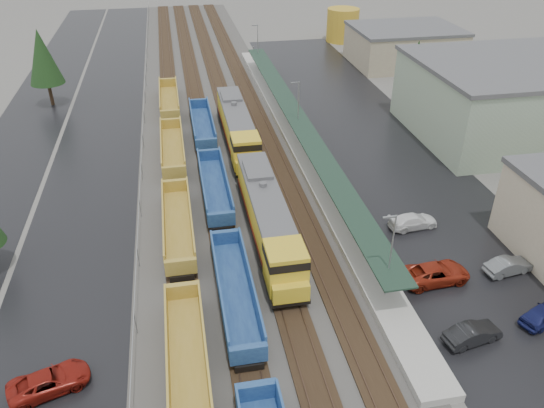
{
  "coord_description": "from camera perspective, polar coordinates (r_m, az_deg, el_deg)",
  "views": [
    {
      "loc": [
        -5.11,
        -9.44,
        28.17
      ],
      "look_at": [
        2.96,
        32.85,
        2.0
      ],
      "focal_mm": 35.0,
      "sensor_mm": 36.0,
      "label": 1
    }
  ],
  "objects": [
    {
      "name": "ballast_strip",
      "position": [
        75.1,
        -6.19,
        9.11
      ],
      "size": [
        20.0,
        160.0,
        0.08
      ],
      "primitive_type": "cube",
      "color": "#302D2B",
      "rests_on": "ground"
    },
    {
      "name": "trackbed",
      "position": [
        75.05,
        -6.19,
        9.19
      ],
      "size": [
        14.6,
        160.0,
        0.22
      ],
      "color": "black",
      "rests_on": "ground"
    },
    {
      "name": "west_parking_lot",
      "position": [
        75.59,
        -17.67,
        7.91
      ],
      "size": [
        10.0,
        160.0,
        0.02
      ],
      "primitive_type": "cube",
      "color": "black",
      "rests_on": "ground"
    },
    {
      "name": "west_road",
      "position": [
        77.53,
        -25.02,
        6.99
      ],
      "size": [
        9.0,
        160.0,
        0.02
      ],
      "primitive_type": "cube",
      "color": "black",
      "rests_on": "ground"
    },
    {
      "name": "east_commuter_lot",
      "position": [
        70.06,
        10.4,
        7.06
      ],
      "size": [
        16.0,
        100.0,
        0.02
      ],
      "primitive_type": "cube",
      "color": "black",
      "rests_on": "ground"
    },
    {
      "name": "station_platform",
      "position": [
        67.09,
        2.77,
        7.11
      ],
      "size": [
        3.0,
        80.0,
        8.0
      ],
      "color": "#9E9B93",
      "rests_on": "ground"
    },
    {
      "name": "chainlink_fence",
      "position": [
        73.03,
        -13.66,
        9.07
      ],
      "size": [
        0.08,
        160.04,
        2.02
      ],
      "color": "gray",
      "rests_on": "ground"
    },
    {
      "name": "industrial_buildings",
      "position": [
        73.94,
        25.79,
        9.29
      ],
      "size": [
        32.52,
        75.3,
        9.5
      ],
      "color": "#B7A98C",
      "rests_on": "ground"
    },
    {
      "name": "tree_west_far",
      "position": [
        84.11,
        -23.47,
        14.32
      ],
      "size": [
        4.84,
        4.84,
        11.0
      ],
      "color": "#332316",
      "rests_on": "ground"
    },
    {
      "name": "tree_east",
      "position": [
        78.2,
        15.2,
        14.13
      ],
      "size": [
        4.4,
        4.4,
        10.0
      ],
      "color": "#332316",
      "rests_on": "ground"
    },
    {
      "name": "locomotive_lead",
      "position": [
        47.18,
        -0.37,
        -1.73
      ],
      "size": [
        3.1,
        20.45,
        4.63
      ],
      "color": "black",
      "rests_on": "ground"
    },
    {
      "name": "locomotive_trail",
      "position": [
        65.59,
        -3.75,
        8.15
      ],
      "size": [
        3.1,
        20.45,
        4.63
      ],
      "color": "black",
      "rests_on": "ground"
    },
    {
      "name": "well_string_yellow",
      "position": [
        42.87,
        -9.65,
        -8.29
      ],
      "size": [
        2.63,
        97.68,
        2.33
      ],
      "color": "olive",
      "rests_on": "ground"
    },
    {
      "name": "well_string_blue",
      "position": [
        41.55,
        -3.96,
        -9.34
      ],
      "size": [
        2.62,
        81.22,
        2.32
      ],
      "color": "navy",
      "rests_on": "ground"
    },
    {
      "name": "storage_tank",
      "position": [
        115.26,
        7.6,
        18.55
      ],
      "size": [
        6.48,
        6.48,
        6.48
      ],
      "primitive_type": "cylinder",
      "color": "gold",
      "rests_on": "ground"
    },
    {
      "name": "parked_car_west_c",
      "position": [
        38.69,
        -22.84,
        -17.2
      ],
      "size": [
        3.82,
        5.57,
        1.41
      ],
      "primitive_type": "imported",
      "rotation": [
        0.0,
        0.0,
        1.89
      ],
      "color": "maroon",
      "rests_on": "ground"
    },
    {
      "name": "parked_car_east_a",
      "position": [
        41.32,
        20.77,
        -12.93
      ],
      "size": [
        2.27,
        4.52,
        1.42
      ],
      "primitive_type": "imported",
      "rotation": [
        0.0,
        0.0,
        1.76
      ],
      "color": "black",
      "rests_on": "ground"
    },
    {
      "name": "parked_car_east_b",
      "position": [
        45.75,
        17.18,
        -7.13
      ],
      "size": [
        2.93,
        5.83,
        1.58
      ],
      "primitive_type": "imported",
      "rotation": [
        0.0,
        0.0,
        1.63
      ],
      "color": "maroon",
      "rests_on": "ground"
    },
    {
      "name": "parked_car_east_c",
      "position": [
        52.0,
        14.93,
        -1.8
      ],
      "size": [
        2.39,
        4.9,
        1.37
      ],
      "primitive_type": "imported",
      "rotation": [
        0.0,
        0.0,
        1.67
      ],
      "color": "white",
      "rests_on": "ground"
    },
    {
      "name": "parked_car_east_d",
      "position": [
        45.0,
        27.14,
        -10.51
      ],
      "size": [
        3.11,
        4.48,
        1.42
      ],
      "primitive_type": "imported",
      "rotation": [
        0.0,
        0.0,
        1.96
      ],
      "color": "#161B53",
      "rests_on": "ground"
    },
    {
      "name": "parked_car_east_e",
      "position": [
        48.85,
        24.07,
        -6.12
      ],
      "size": [
        2.07,
        4.36,
        1.38
      ],
      "primitive_type": "imported",
      "rotation": [
        0.0,
        0.0,
        1.72
      ],
      "color": "slate",
      "rests_on": "ground"
    }
  ]
}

